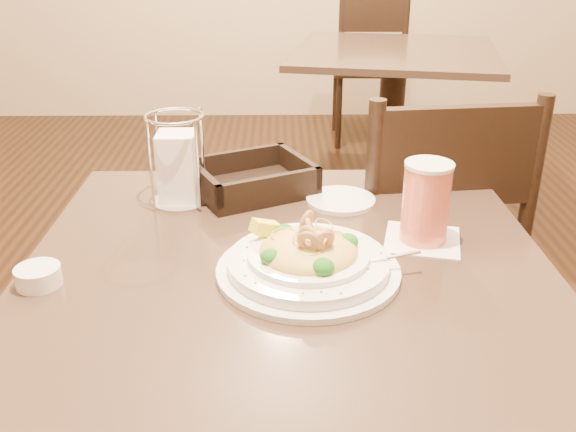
{
  "coord_description": "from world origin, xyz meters",
  "views": [
    {
      "loc": [
        -0.01,
        -0.96,
        1.26
      ],
      "look_at": [
        0.0,
        0.02,
        0.81
      ],
      "focal_mm": 40.0,
      "sensor_mm": 36.0,
      "label": 1
    }
  ],
  "objects_px": {
    "dining_chair_near": "(425,253)",
    "pasta_bowl": "(308,259)",
    "drink_glass": "(426,203)",
    "dining_chair_far": "(369,61)",
    "side_plate": "(341,200)",
    "background_table": "(392,99)",
    "main_table": "(288,372)",
    "butter_ramekin": "(38,276)",
    "bread_basket": "(253,182)",
    "napkin_caddy": "(178,166)"
  },
  "relations": [
    {
      "from": "bread_basket",
      "to": "background_table",
      "type": "bearing_deg",
      "value": 70.59
    },
    {
      "from": "drink_glass",
      "to": "bread_basket",
      "type": "relative_size",
      "value": 0.54
    },
    {
      "from": "napkin_caddy",
      "to": "side_plate",
      "type": "xyz_separation_m",
      "value": [
        0.33,
        -0.0,
        -0.08
      ]
    },
    {
      "from": "main_table",
      "to": "bread_basket",
      "type": "bearing_deg",
      "value": 102.42
    },
    {
      "from": "background_table",
      "to": "dining_chair_near",
      "type": "distance_m",
      "value": 1.54
    },
    {
      "from": "dining_chair_near",
      "to": "butter_ramekin",
      "type": "height_order",
      "value": "dining_chair_near"
    },
    {
      "from": "dining_chair_far",
      "to": "bread_basket",
      "type": "xyz_separation_m",
      "value": [
        -0.6,
        -2.56,
        0.25
      ]
    },
    {
      "from": "drink_glass",
      "to": "main_table",
      "type": "bearing_deg",
      "value": -161.6
    },
    {
      "from": "bread_basket",
      "to": "butter_ramekin",
      "type": "distance_m",
      "value": 0.51
    },
    {
      "from": "side_plate",
      "to": "pasta_bowl",
      "type": "bearing_deg",
      "value": -105.26
    },
    {
      "from": "pasta_bowl",
      "to": "napkin_caddy",
      "type": "xyz_separation_m",
      "value": [
        -0.25,
        0.3,
        0.05
      ]
    },
    {
      "from": "napkin_caddy",
      "to": "butter_ramekin",
      "type": "bearing_deg",
      "value": -118.72
    },
    {
      "from": "main_table",
      "to": "drink_glass",
      "type": "height_order",
      "value": "drink_glass"
    },
    {
      "from": "background_table",
      "to": "side_plate",
      "type": "distance_m",
      "value": 1.8
    },
    {
      "from": "main_table",
      "to": "side_plate",
      "type": "distance_m",
      "value": 0.37
    },
    {
      "from": "dining_chair_near",
      "to": "dining_chair_far",
      "type": "distance_m",
      "value": 2.43
    },
    {
      "from": "dining_chair_near",
      "to": "background_table",
      "type": "bearing_deg",
      "value": -102.09
    },
    {
      "from": "main_table",
      "to": "dining_chair_far",
      "type": "bearing_deg",
      "value": 79.63
    },
    {
      "from": "dining_chair_far",
      "to": "drink_glass",
      "type": "relative_size",
      "value": 5.8
    },
    {
      "from": "main_table",
      "to": "background_table",
      "type": "bearing_deg",
      "value": 75.44
    },
    {
      "from": "main_table",
      "to": "dining_chair_near",
      "type": "bearing_deg",
      "value": 52.64
    },
    {
      "from": "side_plate",
      "to": "butter_ramekin",
      "type": "relative_size",
      "value": 1.99
    },
    {
      "from": "dining_chair_far",
      "to": "side_plate",
      "type": "relative_size",
      "value": 6.48
    },
    {
      "from": "drink_glass",
      "to": "butter_ramekin",
      "type": "distance_m",
      "value": 0.67
    },
    {
      "from": "drink_glass",
      "to": "napkin_caddy",
      "type": "height_order",
      "value": "napkin_caddy"
    },
    {
      "from": "dining_chair_near",
      "to": "napkin_caddy",
      "type": "height_order",
      "value": "dining_chair_near"
    },
    {
      "from": "main_table",
      "to": "background_table",
      "type": "relative_size",
      "value": 0.85
    },
    {
      "from": "dining_chair_near",
      "to": "butter_ramekin",
      "type": "xyz_separation_m",
      "value": [
        -0.75,
        -0.53,
        0.25
      ]
    },
    {
      "from": "dining_chair_near",
      "to": "drink_glass",
      "type": "height_order",
      "value": "dining_chair_near"
    },
    {
      "from": "main_table",
      "to": "butter_ramekin",
      "type": "xyz_separation_m",
      "value": [
        -0.4,
        -0.06,
        0.24
      ]
    },
    {
      "from": "main_table",
      "to": "butter_ramekin",
      "type": "bearing_deg",
      "value": -170.89
    },
    {
      "from": "main_table",
      "to": "butter_ramekin",
      "type": "relative_size",
      "value": 12.49
    },
    {
      "from": "pasta_bowl",
      "to": "drink_glass",
      "type": "xyz_separation_m",
      "value": [
        0.21,
        0.12,
        0.05
      ]
    },
    {
      "from": "napkin_caddy",
      "to": "background_table",
      "type": "bearing_deg",
      "value": 66.91
    },
    {
      "from": "bread_basket",
      "to": "side_plate",
      "type": "distance_m",
      "value": 0.2
    },
    {
      "from": "dining_chair_near",
      "to": "pasta_bowl",
      "type": "xyz_separation_m",
      "value": [
        -0.32,
        -0.5,
        0.26
      ]
    },
    {
      "from": "napkin_caddy",
      "to": "dining_chair_far",
      "type": "bearing_deg",
      "value": 74.09
    },
    {
      "from": "main_table",
      "to": "pasta_bowl",
      "type": "relative_size",
      "value": 2.67
    },
    {
      "from": "dining_chair_near",
      "to": "pasta_bowl",
      "type": "distance_m",
      "value": 0.64
    },
    {
      "from": "background_table",
      "to": "drink_glass",
      "type": "distance_m",
      "value": 1.96
    },
    {
      "from": "pasta_bowl",
      "to": "napkin_caddy",
      "type": "bearing_deg",
      "value": 129.86
    },
    {
      "from": "dining_chair_far",
      "to": "drink_glass",
      "type": "distance_m",
      "value": 2.84
    },
    {
      "from": "main_table",
      "to": "drink_glass",
      "type": "relative_size",
      "value": 5.61
    },
    {
      "from": "background_table",
      "to": "butter_ramekin",
      "type": "xyz_separation_m",
      "value": [
        -0.92,
        -2.06,
        0.24
      ]
    },
    {
      "from": "dining_chair_near",
      "to": "bread_basket",
      "type": "xyz_separation_m",
      "value": [
        -0.42,
        -0.14,
        0.25
      ]
    },
    {
      "from": "main_table",
      "to": "dining_chair_near",
      "type": "relative_size",
      "value": 0.97
    },
    {
      "from": "napkin_caddy",
      "to": "side_plate",
      "type": "relative_size",
      "value": 1.32
    },
    {
      "from": "pasta_bowl",
      "to": "side_plate",
      "type": "distance_m",
      "value": 0.31
    },
    {
      "from": "dining_chair_far",
      "to": "drink_glass",
      "type": "height_order",
      "value": "dining_chair_far"
    },
    {
      "from": "dining_chair_far",
      "to": "pasta_bowl",
      "type": "xyz_separation_m",
      "value": [
        -0.5,
        -2.92,
        0.26
      ]
    }
  ]
}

